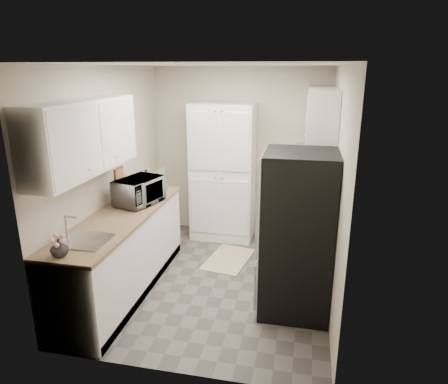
{
  "coord_description": "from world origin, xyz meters",
  "views": [
    {
      "loc": [
        0.98,
        -4.23,
        2.46
      ],
      "look_at": [
        0.06,
        0.15,
        1.07
      ],
      "focal_mm": 32.0,
      "sensor_mm": 36.0,
      "label": 1
    }
  ],
  "objects_px": {
    "refrigerator": "(297,234)",
    "microwave": "(139,191)",
    "wine_bottle": "(146,182)",
    "pantry_cabinet": "(223,173)",
    "electric_range": "(301,237)",
    "toaster_oven": "(308,177)"
  },
  "relations": [
    {
      "from": "pantry_cabinet",
      "to": "refrigerator",
      "type": "relative_size",
      "value": 1.18
    },
    {
      "from": "refrigerator",
      "to": "wine_bottle",
      "type": "height_order",
      "value": "refrigerator"
    },
    {
      "from": "wine_bottle",
      "to": "pantry_cabinet",
      "type": "bearing_deg",
      "value": 46.86
    },
    {
      "from": "toaster_oven",
      "to": "pantry_cabinet",
      "type": "bearing_deg",
      "value": 175.9
    },
    {
      "from": "microwave",
      "to": "toaster_oven",
      "type": "distance_m",
      "value": 2.29
    },
    {
      "from": "pantry_cabinet",
      "to": "microwave",
      "type": "bearing_deg",
      "value": -118.59
    },
    {
      "from": "refrigerator",
      "to": "microwave",
      "type": "bearing_deg",
      "value": 168.32
    },
    {
      "from": "wine_bottle",
      "to": "toaster_oven",
      "type": "relative_size",
      "value": 0.68
    },
    {
      "from": "electric_range",
      "to": "microwave",
      "type": "height_order",
      "value": "microwave"
    },
    {
      "from": "electric_range",
      "to": "microwave",
      "type": "xyz_separation_m",
      "value": [
        -1.9,
        -0.41,
        0.6
      ]
    },
    {
      "from": "wine_bottle",
      "to": "refrigerator",
      "type": "bearing_deg",
      "value": -23.23
    },
    {
      "from": "refrigerator",
      "to": "wine_bottle",
      "type": "distance_m",
      "value": 2.15
    },
    {
      "from": "pantry_cabinet",
      "to": "wine_bottle",
      "type": "xyz_separation_m",
      "value": [
        -0.83,
        -0.88,
        0.06
      ]
    },
    {
      "from": "pantry_cabinet",
      "to": "wine_bottle",
      "type": "distance_m",
      "value": 1.21
    },
    {
      "from": "refrigerator",
      "to": "wine_bottle",
      "type": "xyz_separation_m",
      "value": [
        -1.97,
        0.84,
        0.21
      ]
    },
    {
      "from": "pantry_cabinet",
      "to": "electric_range",
      "type": "xyz_separation_m",
      "value": [
        1.17,
        -0.93,
        -0.52
      ]
    },
    {
      "from": "microwave",
      "to": "wine_bottle",
      "type": "height_order",
      "value": "microwave"
    },
    {
      "from": "electric_range",
      "to": "toaster_oven",
      "type": "xyz_separation_m",
      "value": [
        0.05,
        0.78,
        0.56
      ]
    },
    {
      "from": "pantry_cabinet",
      "to": "electric_range",
      "type": "relative_size",
      "value": 1.77
    },
    {
      "from": "electric_range",
      "to": "toaster_oven",
      "type": "relative_size",
      "value": 2.81
    },
    {
      "from": "electric_range",
      "to": "toaster_oven",
      "type": "bearing_deg",
      "value": 86.08
    },
    {
      "from": "pantry_cabinet",
      "to": "toaster_oven",
      "type": "distance_m",
      "value": 1.24
    }
  ]
}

